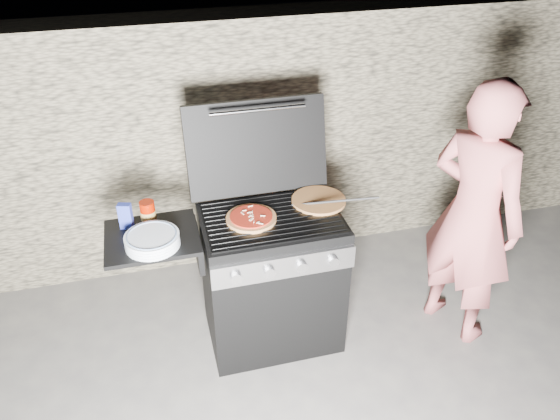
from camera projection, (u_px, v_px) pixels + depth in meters
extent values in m
plane|color=#4C4A48|center=(273.00, 333.00, 3.58)|extent=(50.00, 50.00, 0.00)
cube|color=gray|center=(236.00, 141.00, 3.95)|extent=(8.00, 0.35, 1.80)
cylinder|color=#DD9349|center=(319.00, 200.00, 3.23)|extent=(0.42, 0.42, 0.02)
cylinder|color=#891200|center=(148.00, 212.00, 3.03)|extent=(0.10, 0.10, 0.13)
cube|color=#263499|center=(126.00, 216.00, 2.98)|extent=(0.08, 0.06, 0.15)
cylinder|color=white|center=(152.00, 240.00, 2.86)|extent=(0.38, 0.38, 0.07)
imported|color=#C05E5F|center=(473.00, 216.00, 3.22)|extent=(0.62, 0.73, 1.69)
cylinder|color=black|center=(335.00, 200.00, 3.14)|extent=(0.47, 0.19, 0.10)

